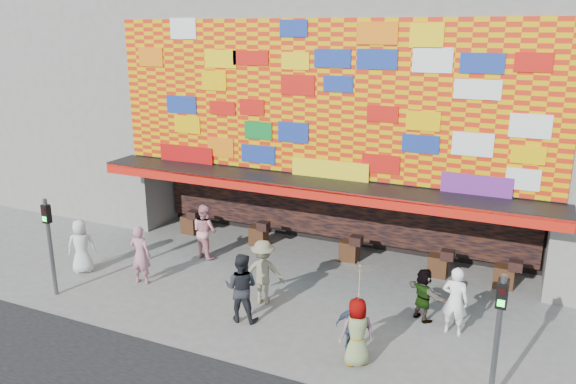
# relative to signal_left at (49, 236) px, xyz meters

# --- Properties ---
(ground) EXTENTS (90.00, 90.00, 0.00)m
(ground) POSITION_rel_signal_left_xyz_m (6.20, 1.50, -1.86)
(ground) COLOR slate
(ground) RESTS_ON ground
(shop_building) EXTENTS (15.20, 9.40, 10.00)m
(shop_building) POSITION_rel_signal_left_xyz_m (6.20, 9.68, 3.37)
(shop_building) COLOR gray
(shop_building) RESTS_ON ground
(neighbor_left) EXTENTS (11.00, 8.00, 12.00)m
(neighbor_left) POSITION_rel_signal_left_xyz_m (-6.80, 9.50, 4.14)
(neighbor_left) COLOR gray
(neighbor_left) RESTS_ON ground
(signal_left) EXTENTS (0.22, 0.20, 3.00)m
(signal_left) POSITION_rel_signal_left_xyz_m (0.00, 0.00, 0.00)
(signal_left) COLOR #59595B
(signal_left) RESTS_ON ground
(signal_right) EXTENTS (0.22, 0.20, 3.00)m
(signal_right) POSITION_rel_signal_left_xyz_m (12.40, 0.00, 0.00)
(signal_right) COLOR #59595B
(signal_right) RESTS_ON ground
(ped_a) EXTENTS (1.04, 0.98, 1.80)m
(ped_a) POSITION_rel_signal_left_xyz_m (-0.43, 1.59, -0.96)
(ped_a) COLOR silver
(ped_a) RESTS_ON ground
(ped_b) EXTENTS (0.74, 0.54, 1.88)m
(ped_b) POSITION_rel_signal_left_xyz_m (1.85, 1.72, -0.92)
(ped_b) COLOR #BA788B
(ped_b) RESTS_ON ground
(ped_c) EXTENTS (1.05, 0.89, 1.93)m
(ped_c) POSITION_rel_signal_left_xyz_m (5.84, 0.98, -0.89)
(ped_c) COLOR #222228
(ped_c) RESTS_ON ground
(ped_d) EXTENTS (1.40, 1.06, 1.92)m
(ped_d) POSITION_rel_signal_left_xyz_m (5.91, 2.14, -0.90)
(ped_d) COLOR gray
(ped_d) RESTS_ON ground
(ped_e) EXTENTS (0.91, 0.41, 1.52)m
(ped_e) POSITION_rel_signal_left_xyz_m (9.16, 0.54, -1.10)
(ped_e) COLOR #374461
(ped_e) RESTS_ON ground
(ped_f) EXTENTS (1.38, 1.17, 1.50)m
(ped_f) POSITION_rel_signal_left_xyz_m (10.33, 3.05, -1.11)
(ped_f) COLOR gray
(ped_f) RESTS_ON ground
(ped_g) EXTENTS (0.98, 0.92, 1.69)m
(ped_g) POSITION_rel_signal_left_xyz_m (9.35, 0.25, -1.01)
(ped_g) COLOR gray
(ped_g) RESTS_ON ground
(ped_h) EXTENTS (0.72, 0.51, 1.86)m
(ped_h) POSITION_rel_signal_left_xyz_m (11.21, 2.66, -0.93)
(ped_h) COLOR white
(ped_h) RESTS_ON ground
(ped_i) EXTENTS (1.11, 0.99, 1.92)m
(ped_i) POSITION_rel_signal_left_xyz_m (2.53, 4.34, -0.90)
(ped_i) COLOR pink
(ped_i) RESTS_ON ground
(parasol) EXTENTS (1.06, 1.08, 1.83)m
(parasol) POSITION_rel_signal_left_xyz_m (9.35, 0.25, 0.28)
(parasol) COLOR beige
(parasol) RESTS_ON ground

